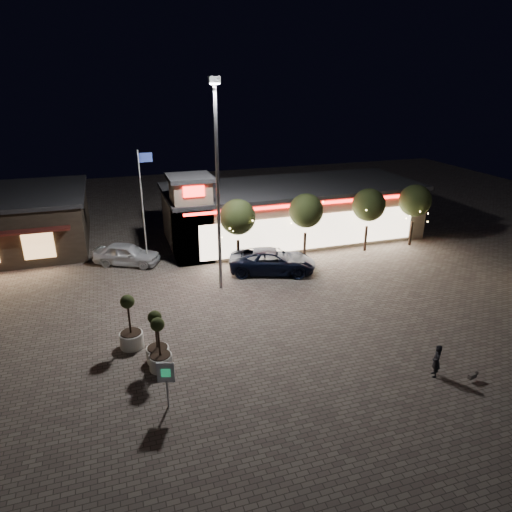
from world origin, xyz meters
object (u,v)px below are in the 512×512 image
object	(u,v)px
pedestrian	(436,361)
planter_left	(131,331)
pickup_truck	(273,261)
white_sedan	(127,254)
valet_sign	(166,376)
planter_mid	(157,346)

from	to	relation	value
pedestrian	planter_left	bearing A→B (deg)	-90.67
pickup_truck	white_sedan	distance (m)	10.26
pedestrian	planter_left	size ratio (longest dim) A/B	0.55
white_sedan	valet_sign	distance (m)	15.91
white_sedan	planter_left	distance (m)	10.95
pedestrian	valet_sign	size ratio (longest dim) A/B	0.74
white_sedan	planter_mid	xyz separation A→B (m)	(0.66, -12.56, 0.03)
pickup_truck	planter_mid	xyz separation A→B (m)	(-8.60, -8.13, 0.00)
planter_mid	valet_sign	distance (m)	3.38
white_sedan	valet_sign	world-z (taller)	valet_sign
planter_left	planter_mid	distance (m)	1.95
planter_mid	valet_sign	size ratio (longest dim) A/B	1.26
pickup_truck	pedestrian	xyz separation A→B (m)	(2.89, -13.05, -0.04)
planter_mid	pedestrian	bearing A→B (deg)	-23.18
pedestrian	planter_mid	distance (m)	12.50
pickup_truck	planter_mid	world-z (taller)	planter_mid
planter_left	planter_mid	world-z (taller)	planter_left
pickup_truck	planter_left	distance (m)	11.66
pickup_truck	planter_mid	size ratio (longest dim) A/B	2.21
pickup_truck	planter_left	xyz separation A→B (m)	(-9.68, -6.51, 0.06)
planter_left	white_sedan	bearing A→B (deg)	87.81
valet_sign	planter_mid	bearing A→B (deg)	89.98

